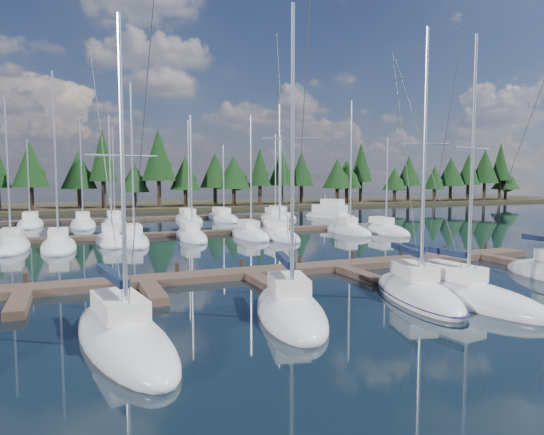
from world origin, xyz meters
name	(u,v)px	position (x,y,z in m)	size (l,w,h in m)	color
ground	(199,249)	(0.00, 30.00, 0.00)	(260.00, 260.00, 0.00)	black
far_shore	(126,206)	(0.00, 90.00, 0.30)	(220.00, 30.00, 0.60)	#322D1B
main_dock	(251,275)	(0.00, 17.36, 0.20)	(44.00, 6.13, 0.90)	#4E3C30
back_docks	(160,225)	(0.00, 49.58, 0.20)	(50.00, 21.80, 0.40)	#4E3C30
front_sailboat_2	(123,337)	(-8.07, 8.30, 0.28)	(4.03, 9.52, 12.10)	silver
front_sailboat_3	(290,310)	(-1.15, 9.22, 0.29)	(4.51, 8.24, 13.63)	silver
front_sailboat_4	(417,293)	(5.88, 9.67, 0.29)	(4.75, 8.74, 13.64)	silver
front_sailboat_5	(458,295)	(7.56, 8.68, 0.28)	(3.83, 9.99, 13.24)	silver
back_sailboat_rows	(166,228)	(0.05, 45.49, 0.26)	(45.78, 33.01, 15.18)	silver
motor_yacht_right	(330,214)	(25.56, 53.67, 0.50)	(6.41, 9.59, 4.57)	silver
tree_line	(133,169)	(0.41, 80.12, 7.40)	(184.06, 11.52, 14.09)	black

